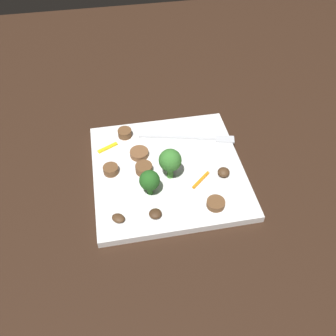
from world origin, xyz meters
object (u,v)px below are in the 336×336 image
at_px(broccoli_floret_0, 171,161).
at_px(sausage_slice_4, 111,170).
at_px(pepper_strip_0, 108,148).
at_px(pepper_strip_1, 201,180).
at_px(plate, 168,171).
at_px(sausage_slice_0, 139,153).
at_px(mushroom_1, 118,218).
at_px(sausage_slice_3, 144,167).
at_px(sausage_slice_2, 125,133).
at_px(broccoli_floret_1, 150,181).
at_px(mushroom_0, 224,172).
at_px(mushroom_2, 155,214).
at_px(fork, 194,138).
at_px(sausage_slice_1, 216,203).

relative_size(broccoli_floret_0, sausage_slice_4, 2.25).
distance_m(pepper_strip_0, pepper_strip_1, 0.18).
xyz_separation_m(plate, sausage_slice_0, (-0.05, 0.04, 0.01)).
distance_m(sausage_slice_0, mushroom_1, 0.14).
height_order(sausage_slice_0, sausage_slice_3, sausage_slice_3).
distance_m(sausage_slice_0, sausage_slice_2, 0.06).
bearing_deg(broccoli_floret_1, mushroom_0, 7.21).
xyz_separation_m(mushroom_0, pepper_strip_0, (-0.19, 0.10, -0.01)).
relative_size(sausage_slice_4, mushroom_2, 1.30).
bearing_deg(sausage_slice_3, broccoli_floret_0, -27.80).
bearing_deg(broccoli_floret_0, mushroom_2, -116.66).
relative_size(fork, sausage_slice_2, 6.83).
height_order(sausage_slice_3, mushroom_2, sausage_slice_3).
bearing_deg(broccoli_floret_1, sausage_slice_0, 94.09).
distance_m(plate, mushroom_2, 0.10).
bearing_deg(sausage_slice_2, sausage_slice_1, -56.72).
bearing_deg(pepper_strip_0, plate, -34.45).
height_order(plate, fork, fork).
distance_m(fork, sausage_slice_3, 0.12).
bearing_deg(broccoli_floret_0, broccoli_floret_1, -142.99).
xyz_separation_m(sausage_slice_0, sausage_slice_3, (0.00, -0.04, 0.00)).
xyz_separation_m(sausage_slice_4, mushroom_1, (0.00, -0.10, -0.00)).
height_order(broccoli_floret_1, sausage_slice_4, broccoli_floret_1).
xyz_separation_m(broccoli_floret_1, pepper_strip_1, (0.09, 0.01, -0.03)).
distance_m(broccoli_floret_0, mushroom_0, 0.10).
relative_size(sausage_slice_2, pepper_strip_1, 0.58).
bearing_deg(sausage_slice_4, mushroom_1, -88.08).
xyz_separation_m(sausage_slice_3, mushroom_0, (0.13, -0.04, -0.00)).
bearing_deg(sausage_slice_4, pepper_strip_0, 91.57).
xyz_separation_m(plate, pepper_strip_0, (-0.10, 0.07, 0.01)).
distance_m(sausage_slice_1, sausage_slice_2, 0.23).
relative_size(sausage_slice_0, sausage_slice_1, 1.13).
bearing_deg(sausage_slice_4, sausage_slice_1, -32.70).
xyz_separation_m(broccoli_floret_1, sausage_slice_1, (0.10, -0.04, -0.03)).
relative_size(fork, broccoli_floret_0, 3.03).
height_order(broccoli_floret_1, mushroom_2, broccoli_floret_1).
xyz_separation_m(plate, mushroom_1, (-0.10, -0.09, 0.01)).
relative_size(sausage_slice_3, mushroom_2, 1.45).
height_order(fork, sausage_slice_0, sausage_slice_0).
bearing_deg(sausage_slice_1, fork, 89.41).
xyz_separation_m(sausage_slice_2, sausage_slice_4, (-0.03, -0.09, -0.00)).
bearing_deg(fork, pepper_strip_1, -83.04).
xyz_separation_m(fork, mushroom_2, (-0.10, -0.16, 0.00)).
distance_m(sausage_slice_0, mushroom_0, 0.15).
xyz_separation_m(plate, mushroom_2, (-0.04, -0.10, 0.01)).
bearing_deg(fork, broccoli_floret_0, -112.15).
height_order(fork, mushroom_1, mushroom_1).
distance_m(sausage_slice_0, pepper_strip_0, 0.06).
relative_size(broccoli_floret_0, mushroom_0, 2.82).
height_order(fork, pepper_strip_1, same).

